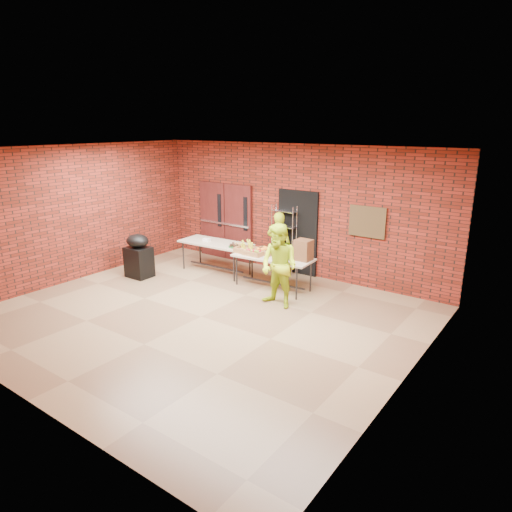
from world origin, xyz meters
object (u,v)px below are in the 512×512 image
at_px(coffee_dispenser, 303,250).
at_px(wire_rack, 284,239).
at_px(table_left, 216,245).
at_px(table_right, 273,259).
at_px(volunteer_man, 279,266).
at_px(covered_grill, 139,256).
at_px(volunteer_woman, 279,243).

bearing_deg(coffee_dispenser, wire_rack, 139.23).
height_order(table_left, table_right, table_left).
bearing_deg(volunteer_man, coffee_dispenser, 96.48).
height_order(wire_rack, covered_grill, wire_rack).
xyz_separation_m(coffee_dispenser, volunteer_woman, (-1.14, 0.75, -0.19)).
distance_m(covered_grill, volunteer_man, 3.86).
bearing_deg(covered_grill, wire_rack, 41.12).
height_order(table_left, volunteer_woman, volunteer_woman).
bearing_deg(volunteer_man, table_right, 136.30).
distance_m(table_left, volunteer_woman, 1.60).
bearing_deg(wire_rack, coffee_dispenser, -34.81).
xyz_separation_m(wire_rack, volunteer_woman, (-0.01, -0.22, -0.06)).
relative_size(wire_rack, covered_grill, 1.60).
bearing_deg(covered_grill, volunteer_man, 5.88).
relative_size(coffee_dispenser, covered_grill, 0.43).
bearing_deg(volunteer_woman, volunteer_man, 101.15).
relative_size(table_left, covered_grill, 1.79).
bearing_deg(volunteer_man, covered_grill, -167.57).
bearing_deg(table_left, covered_grill, -134.47).
height_order(wire_rack, volunteer_man, volunteer_man).
height_order(table_left, covered_grill, covered_grill).
relative_size(table_left, volunteer_man, 1.10).
height_order(covered_grill, volunteer_woman, volunteer_woman).
height_order(table_left, volunteer_man, volunteer_man).
bearing_deg(table_right, volunteer_man, -53.56).
xyz_separation_m(covered_grill, volunteer_woman, (2.67, 2.17, 0.26)).
relative_size(wire_rack, table_right, 0.92).
height_order(table_right, coffee_dispenser, coffee_dispenser).
bearing_deg(volunteer_man, wire_rack, 126.08).
bearing_deg(coffee_dispenser, volunteer_woman, 146.55).
relative_size(wire_rack, table_left, 0.90).
xyz_separation_m(table_left, coffee_dispenser, (2.54, 0.01, 0.27)).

